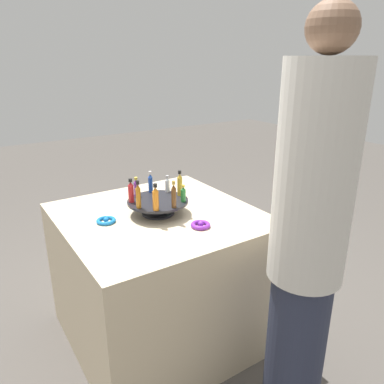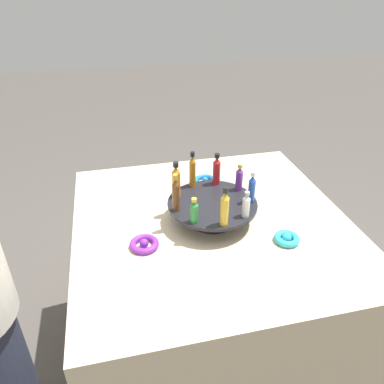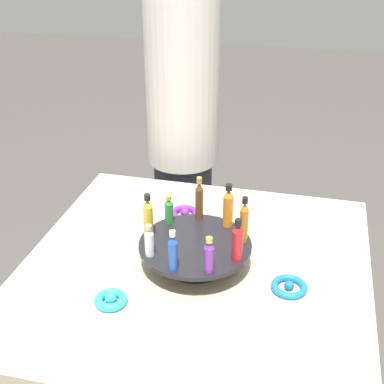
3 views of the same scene
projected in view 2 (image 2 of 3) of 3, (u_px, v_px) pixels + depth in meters
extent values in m
plane|color=#4C4742|center=(207.00, 353.00, 1.77)|extent=(12.00, 12.00, 0.00)
cube|color=beige|center=(209.00, 295.00, 1.57)|extent=(0.99, 0.99, 0.77)
cylinder|color=black|center=(212.00, 219.00, 1.37)|extent=(0.17, 0.17, 0.01)
cylinder|color=black|center=(212.00, 211.00, 1.35)|extent=(0.09, 0.09, 0.06)
cylinder|color=black|center=(212.00, 204.00, 1.33)|extent=(0.32, 0.32, 0.01)
cylinder|color=#B21E23|center=(216.00, 173.00, 1.42)|extent=(0.03, 0.03, 0.09)
cone|color=#B21E23|center=(217.00, 160.00, 1.39)|extent=(0.03, 0.03, 0.02)
cylinder|color=black|center=(217.00, 156.00, 1.38)|extent=(0.02, 0.02, 0.02)
cylinder|color=#AD6B19|center=(192.00, 174.00, 1.40)|extent=(0.02, 0.02, 0.10)
cone|color=#AD6B19|center=(192.00, 159.00, 1.37)|extent=(0.02, 0.02, 0.02)
cylinder|color=black|center=(192.00, 154.00, 1.36)|extent=(0.02, 0.02, 0.02)
cylinder|color=orange|center=(176.00, 184.00, 1.34)|extent=(0.03, 0.03, 0.10)
cone|color=orange|center=(176.00, 170.00, 1.31)|extent=(0.03, 0.03, 0.02)
cylinder|color=black|center=(176.00, 165.00, 1.30)|extent=(0.02, 0.02, 0.02)
cylinder|color=brown|center=(176.00, 198.00, 1.26)|extent=(0.02, 0.02, 0.10)
cone|color=brown|center=(175.00, 182.00, 1.23)|extent=(0.02, 0.02, 0.02)
cylinder|color=#B79338|center=(175.00, 177.00, 1.22)|extent=(0.02, 0.02, 0.02)
cylinder|color=#288438|center=(194.00, 214.00, 1.21)|extent=(0.03, 0.03, 0.06)
cone|color=#288438|center=(194.00, 203.00, 1.19)|extent=(0.03, 0.03, 0.01)
cylinder|color=gold|center=(194.00, 200.00, 1.18)|extent=(0.02, 0.02, 0.01)
cylinder|color=gold|center=(223.00, 212.00, 1.19)|extent=(0.03, 0.03, 0.10)
cone|color=gold|center=(224.00, 196.00, 1.16)|extent=(0.03, 0.03, 0.02)
cylinder|color=black|center=(224.00, 190.00, 1.15)|extent=(0.02, 0.02, 0.02)
cylinder|color=silver|center=(246.00, 208.00, 1.24)|extent=(0.03, 0.03, 0.07)
cone|color=silver|center=(247.00, 197.00, 1.22)|extent=(0.02, 0.02, 0.01)
cylinder|color=#B2B2B7|center=(247.00, 193.00, 1.21)|extent=(0.02, 0.02, 0.01)
cylinder|color=#234CAD|center=(251.00, 191.00, 1.31)|extent=(0.02, 0.02, 0.09)
cone|color=#234CAD|center=(253.00, 178.00, 1.28)|extent=(0.02, 0.02, 0.02)
cylinder|color=silver|center=(253.00, 174.00, 1.27)|extent=(0.02, 0.02, 0.02)
cylinder|color=#702D93|center=(239.00, 181.00, 1.39)|extent=(0.03, 0.03, 0.08)
cone|color=#702D93|center=(240.00, 170.00, 1.36)|extent=(0.03, 0.03, 0.02)
cylinder|color=gold|center=(240.00, 166.00, 1.35)|extent=(0.02, 0.02, 0.01)
torus|color=#2DB7CC|center=(287.00, 239.00, 1.26)|extent=(0.09, 0.09, 0.02)
sphere|color=#2DB7CC|center=(287.00, 238.00, 1.26)|extent=(0.03, 0.03, 0.03)
torus|color=blue|center=(205.00, 181.00, 1.60)|extent=(0.10, 0.10, 0.02)
sphere|color=blue|center=(205.00, 180.00, 1.60)|extent=(0.03, 0.03, 0.03)
torus|color=purple|center=(144.00, 244.00, 1.23)|extent=(0.10, 0.10, 0.02)
sphere|color=purple|center=(144.00, 243.00, 1.23)|extent=(0.03, 0.03, 0.03)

